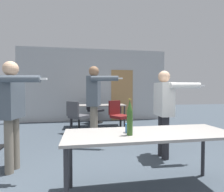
% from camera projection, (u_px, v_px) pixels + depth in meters
% --- Properties ---
extents(back_wall, '(5.87, 0.12, 2.87)m').
position_uv_depth(back_wall, '(96.00, 85.00, 7.01)').
color(back_wall, '#B2B5B7').
rests_on(back_wall, ground_plane).
extents(conference_table_near, '(1.98, 0.69, 0.74)m').
position_uv_depth(conference_table_near, '(149.00, 138.00, 2.07)').
color(conference_table_near, gray).
rests_on(conference_table_near, ground_plane).
extents(conference_table_far, '(1.85, 0.70, 0.74)m').
position_uv_depth(conference_table_far, '(97.00, 107.00, 5.89)').
color(conference_table_far, gray).
rests_on(conference_table_far, ground_plane).
extents(person_right_polo, '(0.73, 0.64, 1.59)m').
position_uv_depth(person_right_polo, '(164.00, 106.00, 3.19)').
color(person_right_polo, '#28282D').
rests_on(person_right_polo, ground_plane).
extents(person_near_casual, '(0.73, 0.67, 1.67)m').
position_uv_depth(person_near_casual, '(12.00, 105.00, 2.63)').
color(person_near_casual, slate).
rests_on(person_near_casual, ground_plane).
extents(person_far_watching, '(0.77, 0.81, 1.79)m').
position_uv_depth(person_far_watching, '(95.00, 97.00, 4.09)').
color(person_far_watching, slate).
rests_on(person_far_watching, ground_plane).
extents(office_chair_near_pushed, '(0.68, 0.69, 0.92)m').
position_uv_depth(office_chair_near_pushed, '(95.00, 111.00, 6.54)').
color(office_chair_near_pushed, black).
rests_on(office_chair_near_pushed, ground_plane).
extents(office_chair_mid_tucked, '(0.68, 0.69, 0.91)m').
position_uv_depth(office_chair_mid_tucked, '(77.00, 118.00, 5.08)').
color(office_chair_mid_tucked, black).
rests_on(office_chair_mid_tucked, ground_plane).
extents(office_chair_far_left, '(0.66, 0.68, 0.91)m').
position_uv_depth(office_chair_far_left, '(119.00, 117.00, 5.18)').
color(office_chair_far_left, black).
rests_on(office_chair_far_left, ground_plane).
extents(beer_bottle, '(0.07, 0.07, 0.40)m').
position_uv_depth(beer_bottle, '(130.00, 118.00, 1.93)').
color(beer_bottle, '#2D511E').
rests_on(beer_bottle, conference_table_near).
extents(drink_cup, '(0.08, 0.08, 0.11)m').
position_uv_depth(drink_cup, '(129.00, 128.00, 2.05)').
color(drink_cup, '#2866A3').
rests_on(drink_cup, conference_table_near).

